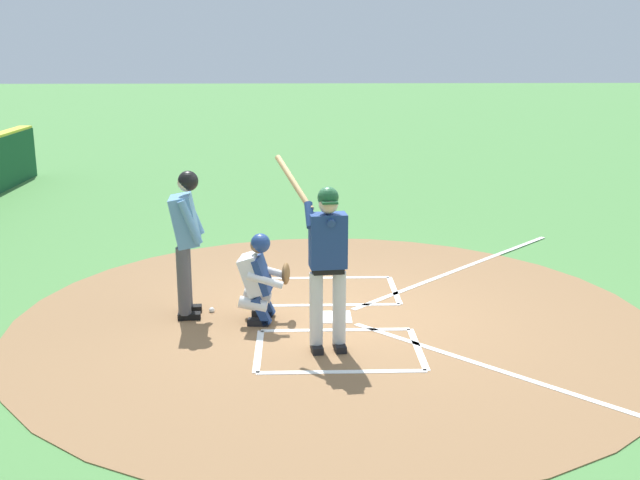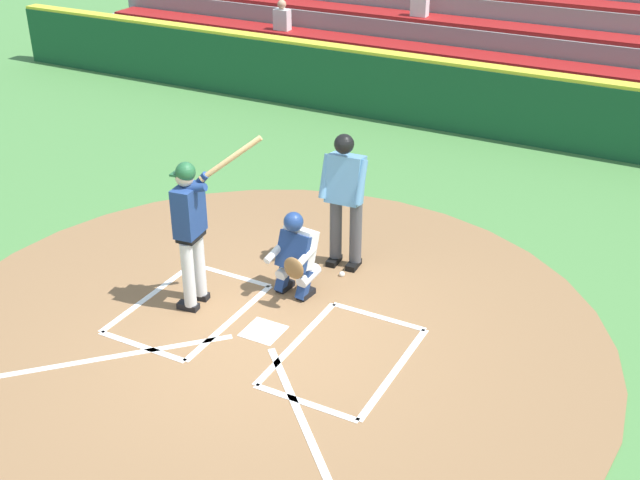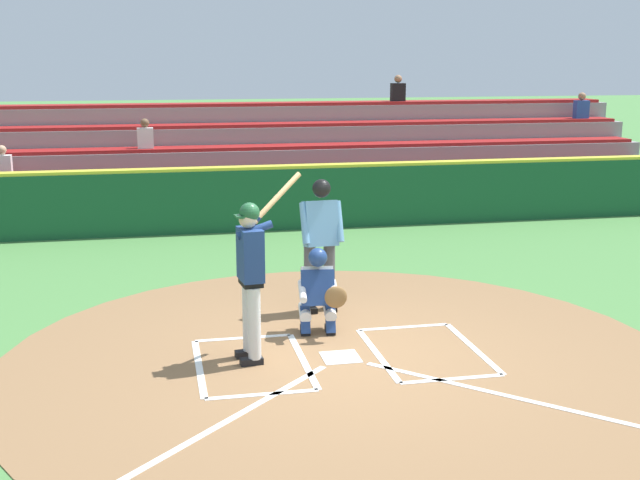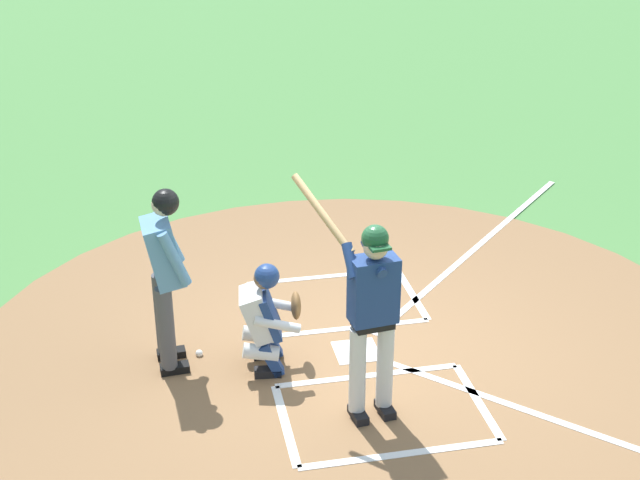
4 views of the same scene
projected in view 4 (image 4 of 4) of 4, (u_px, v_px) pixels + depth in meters
ground_plane at (356, 352)px, 9.01m from camera, size 120.00×120.00×0.00m
dirt_circle at (356, 352)px, 9.01m from camera, size 8.00×8.00×0.01m
home_plate_and_chalk at (439, 342)px, 9.16m from camera, size 7.93×4.91×0.01m
batter at (371, 308)px, 7.61m from camera, size 0.89×0.80×2.13m
catcher at (266, 315)px, 8.53m from camera, size 0.59×0.66×1.13m
plate_umpire at (165, 268)px, 8.34m from camera, size 0.60×0.44×1.86m
baseball at (199, 353)px, 8.93m from camera, size 0.07×0.07×0.07m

